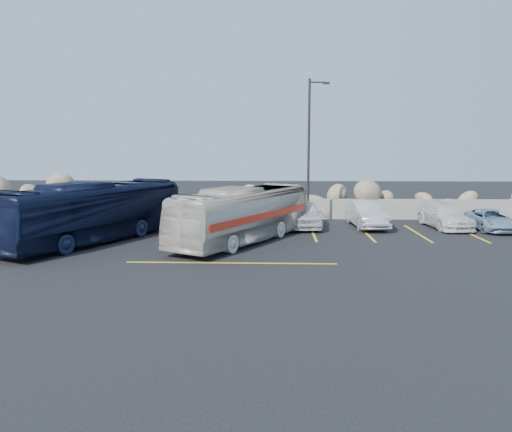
{
  "coord_description": "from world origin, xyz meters",
  "views": [
    {
      "loc": [
        0.64,
        -18.2,
        4.41
      ],
      "look_at": [
        -0.19,
        4.0,
        1.27
      ],
      "focal_mm": 35.0,
      "sensor_mm": 36.0,
      "label": 1
    }
  ],
  "objects_px": {
    "car_a": "(304,214)",
    "car_b": "(367,214)",
    "lamppost": "(310,148)",
    "car_d": "(491,220)",
    "car_c": "(445,216)",
    "vintage_bus": "(243,214)",
    "tour_coach": "(94,212)"
  },
  "relations": [
    {
      "from": "lamppost",
      "to": "tour_coach",
      "type": "distance_m",
      "value": 11.87
    },
    {
      "from": "car_d",
      "to": "car_c",
      "type": "bearing_deg",
      "value": 164.19
    },
    {
      "from": "car_b",
      "to": "car_d",
      "type": "height_order",
      "value": "car_b"
    },
    {
      "from": "car_d",
      "to": "car_b",
      "type": "bearing_deg",
      "value": 174.34
    },
    {
      "from": "lamppost",
      "to": "tour_coach",
      "type": "bearing_deg",
      "value": -152.52
    },
    {
      "from": "vintage_bus",
      "to": "car_c",
      "type": "height_order",
      "value": "vintage_bus"
    },
    {
      "from": "vintage_bus",
      "to": "tour_coach",
      "type": "bearing_deg",
      "value": -148.76
    },
    {
      "from": "vintage_bus",
      "to": "tour_coach",
      "type": "height_order",
      "value": "tour_coach"
    },
    {
      "from": "tour_coach",
      "to": "car_b",
      "type": "bearing_deg",
      "value": 45.23
    },
    {
      "from": "car_b",
      "to": "car_c",
      "type": "height_order",
      "value": "car_b"
    },
    {
      "from": "car_c",
      "to": "car_d",
      "type": "relative_size",
      "value": 1.12
    },
    {
      "from": "car_a",
      "to": "vintage_bus",
      "type": "bearing_deg",
      "value": -126.75
    },
    {
      "from": "tour_coach",
      "to": "car_d",
      "type": "bearing_deg",
      "value": 37.2
    },
    {
      "from": "car_a",
      "to": "car_b",
      "type": "height_order",
      "value": "car_a"
    },
    {
      "from": "car_a",
      "to": "car_d",
      "type": "distance_m",
      "value": 9.81
    },
    {
      "from": "lamppost",
      "to": "car_d",
      "type": "relative_size",
      "value": 2.04
    },
    {
      "from": "vintage_bus",
      "to": "car_b",
      "type": "xyz_separation_m",
      "value": [
        6.46,
        4.4,
        -0.55
      ]
    },
    {
      "from": "car_c",
      "to": "vintage_bus",
      "type": "bearing_deg",
      "value": -163.28
    },
    {
      "from": "lamppost",
      "to": "vintage_bus",
      "type": "distance_m",
      "value": 6.74
    },
    {
      "from": "lamppost",
      "to": "vintage_bus",
      "type": "xyz_separation_m",
      "value": [
        -3.35,
        -5.02,
        -3.02
      ]
    },
    {
      "from": "car_c",
      "to": "car_d",
      "type": "distance_m",
      "value": 2.3
    },
    {
      "from": "car_c",
      "to": "tour_coach",
      "type": "bearing_deg",
      "value": -170.64
    },
    {
      "from": "lamppost",
      "to": "car_a",
      "type": "distance_m",
      "value": 3.67
    },
    {
      "from": "lamppost",
      "to": "car_d",
      "type": "distance_m",
      "value": 10.29
    },
    {
      "from": "car_b",
      "to": "car_d",
      "type": "distance_m",
      "value": 6.42
    },
    {
      "from": "car_a",
      "to": "car_b",
      "type": "xyz_separation_m",
      "value": [
        3.41,
        0.19,
        -0.01
      ]
    },
    {
      "from": "vintage_bus",
      "to": "car_b",
      "type": "relative_size",
      "value": 2.08
    },
    {
      "from": "lamppost",
      "to": "vintage_bus",
      "type": "height_order",
      "value": "lamppost"
    },
    {
      "from": "tour_coach",
      "to": "car_b",
      "type": "distance_m",
      "value": 14.14
    },
    {
      "from": "car_b",
      "to": "car_c",
      "type": "distance_m",
      "value": 4.18
    },
    {
      "from": "vintage_bus",
      "to": "car_d",
      "type": "relative_size",
      "value": 2.33
    },
    {
      "from": "vintage_bus",
      "to": "car_d",
      "type": "bearing_deg",
      "value": 44.78
    }
  ]
}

